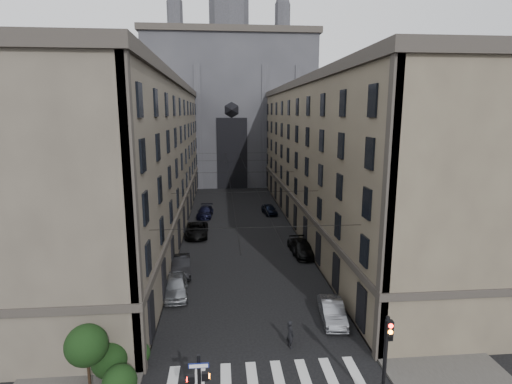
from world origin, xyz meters
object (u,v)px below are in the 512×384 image
object	(u,v)px
car_left_midnear	(181,266)
car_left_far	(205,212)
car_left_midfar	(197,230)
car_right_far	(269,209)
gothic_tower	(230,100)
car_left_near	(176,286)
car_right_midnear	(300,246)
traffic_light_right	(386,353)
car_right_near	(332,311)
car_right_midfar	(302,248)
pedestrian	(290,334)

from	to	relation	value
car_left_midnear	car_left_far	xyz separation A→B (m)	(1.51, 21.10, -0.08)
car_left_midfar	car_right_far	xyz separation A→B (m)	(10.19, 10.08, -0.06)
gothic_tower	car_left_near	size ratio (longest dim) A/B	11.94
car_right_midnear	car_left_far	bearing A→B (deg)	122.73
car_left_midnear	car_right_midnear	distance (m)	13.32
traffic_light_right	car_right_near	size ratio (longest dim) A/B	1.16
car_left_near	car_right_midfar	bearing A→B (deg)	29.12
car_left_midfar	car_right_far	bearing A→B (deg)	44.20
car_left_far	car_right_midnear	distance (m)	19.38
car_left_far	gothic_tower	bearing A→B (deg)	86.54
car_left_near	car_right_near	distance (m)	12.86
car_right_midfar	car_right_far	size ratio (longest dim) A/B	1.20
car_left_near	pedestrian	distance (m)	11.55
car_left_midfar	car_right_far	distance (m)	14.34
car_right_midnear	car_right_midfar	size ratio (longest dim) A/B	0.88
car_right_midnear	pedestrian	world-z (taller)	pedestrian
car_left_far	car_right_near	world-z (taller)	car_left_far
car_left_midfar	traffic_light_right	bearing A→B (deg)	-70.72
car_left_midfar	car_right_near	distance (m)	24.05
car_left_midnear	car_left_midfar	world-z (taller)	car_left_midnear
traffic_light_right	car_left_midnear	size ratio (longest dim) A/B	1.05
car_left_far	car_right_midnear	bearing A→B (deg)	-51.44
car_right_midfar	car_right_far	bearing A→B (deg)	91.59
car_left_midfar	car_right_near	size ratio (longest dim) A/B	1.28
car_right_near	car_right_midfar	xyz separation A→B (m)	(0.64, 13.76, 0.01)
gothic_tower	traffic_light_right	distance (m)	74.67
car_right_near	car_right_far	size ratio (longest dim) A/B	1.04
car_left_midnear	car_right_midnear	xyz separation A→B (m)	(12.34, 5.02, -0.18)
car_left_midnear	car_left_midfar	xyz separation A→B (m)	(0.84, 11.69, -0.02)
gothic_tower	car_right_midfar	bearing A→B (deg)	-82.96
car_left_midnear	car_left_near	bearing A→B (deg)	-95.94
car_left_midfar	car_left_near	bearing A→B (deg)	-93.45
car_right_midfar	car_left_midfar	bearing A→B (deg)	143.62
gothic_tower	car_right_midnear	size ratio (longest dim) A/B	12.70
car_left_midfar	car_right_midfar	xyz separation A→B (m)	(11.56, -7.67, -0.05)
traffic_light_right	car_right_midnear	distance (m)	23.97
car_left_far	pedestrian	distance (m)	34.46
gothic_tower	car_right_near	xyz separation A→B (m)	(5.56, -63.98, -17.06)
pedestrian	car_left_near	bearing A→B (deg)	24.39
car_left_near	car_right_midnear	size ratio (longest dim) A/B	1.06
car_left_far	pedestrian	bearing A→B (deg)	-74.33
car_left_midnear	car_left_midfar	bearing A→B (deg)	79.96
car_right_near	car_left_midfar	bearing A→B (deg)	122.79
car_left_near	pedestrian	bearing A→B (deg)	-50.66
car_right_midfar	pedestrian	world-z (taller)	pedestrian
car_right_far	car_left_midfar	bearing A→B (deg)	-143.24
car_left_midfar	car_left_far	distance (m)	9.43
traffic_light_right	car_right_near	xyz separation A→B (m)	(-0.04, 9.05, -2.55)
car_left_near	car_right_far	bearing A→B (deg)	61.81
traffic_light_right	car_right_midnear	size ratio (longest dim) A/B	1.14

